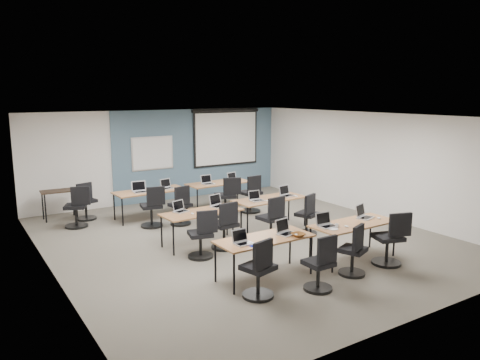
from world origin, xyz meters
TOP-DOWN VIEW (x-y plane):
  - floor at (0.00, 0.00)m, footprint 8.00×9.00m
  - ceiling at (0.00, 0.00)m, footprint 8.00×9.00m
  - wall_back at (0.00, 4.50)m, footprint 8.00×0.04m
  - wall_front at (0.00, -4.50)m, footprint 8.00×0.04m
  - wall_left at (-4.00, 0.00)m, footprint 0.04×9.00m
  - wall_right at (4.00, 0.00)m, footprint 0.04×9.00m
  - blue_accent_panel at (1.25, 4.47)m, footprint 5.50×0.04m
  - whiteboard at (-0.30, 4.43)m, footprint 1.28×0.03m
  - projector_screen at (2.20, 4.41)m, footprint 2.40×0.10m
  - training_table_front_left at (-0.91, -2.09)m, footprint 1.74×0.72m
  - training_table_front_right at (1.09, -2.24)m, footprint 1.77×0.74m
  - training_table_mid_left at (-0.97, 0.11)m, footprint 1.71×0.71m
  - training_table_mid_right at (0.97, 0.35)m, footprint 1.79×0.74m
  - training_table_back_left at (-1.08, 2.73)m, footprint 1.83×0.76m
  - training_table_back_right at (0.94, 2.72)m, footprint 1.77×0.74m
  - laptop_0 at (-1.41, -2.15)m, footprint 0.30×0.26m
  - mouse_0 at (-1.29, -2.33)m, footprint 0.09×0.12m
  - task_chair_0 at (-1.45, -2.71)m, footprint 0.51×0.51m
  - laptop_1 at (-0.46, -2.09)m, footprint 0.33×0.28m
  - mouse_1 at (-0.36, -2.25)m, footprint 0.08×0.11m
  - task_chair_1 at (-0.45, -3.02)m, footprint 0.48×0.48m
  - laptop_2 at (0.48, -2.14)m, footprint 0.34×0.29m
  - mouse_2 at (0.76, -2.37)m, footprint 0.08×0.11m
  - task_chair_2 at (0.49, -2.85)m, footprint 0.50×0.48m
  - laptop_3 at (1.53, -2.08)m, footprint 0.35×0.30m
  - mouse_3 at (1.74, -2.29)m, footprint 0.06×0.10m
  - task_chair_3 at (1.45, -2.83)m, footprint 0.57×0.55m
  - laptop_4 at (-1.36, 0.35)m, footprint 0.30×0.26m
  - mouse_4 at (-1.24, 0.02)m, footprint 0.07×0.10m
  - task_chair_4 at (-1.35, -0.62)m, footprint 0.50×0.50m
  - laptop_5 at (-0.47, 0.33)m, footprint 0.34×0.29m
  - mouse_5 at (-0.40, 0.06)m, footprint 0.08×0.10m
  - task_chair_5 at (-0.69, -0.39)m, footprint 0.54×0.54m
  - laptop_6 at (0.56, 0.32)m, footprint 0.30×0.26m
  - mouse_6 at (0.73, 0.14)m, footprint 0.08×0.10m
  - task_chair_6 at (0.40, -0.54)m, footprint 0.55×0.55m
  - laptop_7 at (1.47, 0.35)m, footprint 0.33×0.28m
  - mouse_7 at (1.62, 0.14)m, footprint 0.06×0.10m
  - task_chair_7 at (1.38, -0.55)m, footprint 0.51×0.49m
  - laptop_8 at (-1.37, 2.67)m, footprint 0.36×0.30m
  - mouse_8 at (-1.22, 2.55)m, footprint 0.08×0.10m
  - task_chair_8 at (-1.35, 1.93)m, footprint 0.54×0.54m
  - laptop_9 at (-0.61, 2.73)m, footprint 0.32×0.28m
  - mouse_9 at (-0.41, 2.52)m, footprint 0.06×0.09m
  - task_chair_9 at (-0.70, 1.73)m, footprint 0.51×0.51m
  - laptop_10 at (0.58, 2.69)m, footprint 0.32×0.27m
  - mouse_10 at (0.70, 2.56)m, footprint 0.08×0.11m
  - task_chair_10 at (0.67, 1.83)m, footprint 0.60×0.57m
  - laptop_11 at (1.38, 2.65)m, footprint 0.33×0.28m
  - mouse_11 at (1.74, 2.44)m, footprint 0.08×0.11m
  - task_chair_11 at (1.45, 1.84)m, footprint 0.55×0.55m
  - blue_mousepad at (-1.24, -2.40)m, footprint 0.30×0.27m
  - snack_bowl at (-0.36, -2.34)m, footprint 0.26×0.26m
  - snack_plate at (0.46, -2.34)m, footprint 0.23×0.23m
  - coffee_cup at (0.57, -2.31)m, footprint 0.06×0.06m
  - utility_table at (-3.08, 3.90)m, footprint 0.87×0.49m
  - spare_chair_a at (-2.54, 3.44)m, footprint 0.52×0.50m
  - spare_chair_b at (-2.89, 2.87)m, footprint 0.58×0.54m

SIDE VIEW (x-z plane):
  - floor at x=0.00m, z-range -0.01..0.01m
  - task_chair_2 at x=0.49m, z-range -0.09..0.87m
  - task_chair_1 at x=-0.45m, z-range -0.09..0.88m
  - task_chair_7 at x=1.38m, z-range -0.09..0.89m
  - task_chair_4 at x=-1.35m, z-range -0.09..0.90m
  - spare_chair_a at x=-2.54m, z-range -0.09..0.90m
  - task_chair_0 at x=-1.45m, z-range -0.09..0.90m
  - task_chair_9 at x=-0.70m, z-range -0.09..0.91m
  - task_chair_8 at x=-1.35m, z-range -0.09..0.93m
  - task_chair_5 at x=-0.69m, z-range -0.09..0.93m
  - spare_chair_b at x=-2.89m, z-range -0.09..0.93m
  - task_chair_3 at x=1.45m, z-range -0.09..0.94m
  - task_chair_6 at x=0.40m, z-range -0.09..0.94m
  - task_chair_11 at x=1.45m, z-range -0.09..0.94m
  - task_chair_10 at x=0.67m, z-range -0.09..0.96m
  - utility_table at x=-3.08m, z-range 0.27..1.02m
  - training_table_mid_left at x=-0.97m, z-range 0.32..1.05m
  - training_table_front_left at x=-0.91m, z-range 0.32..1.05m
  - training_table_front_right at x=1.09m, z-range 0.32..1.05m
  - training_table_back_right at x=0.94m, z-range 0.32..1.05m
  - training_table_mid_right at x=0.97m, z-range 0.32..1.05m
  - training_table_back_left at x=-1.08m, z-range 0.32..1.05m
  - blue_mousepad at x=-1.24m, z-range 0.73..0.74m
  - snack_plate at x=0.46m, z-range 0.73..0.74m
  - mouse_6 at x=0.73m, z-range 0.73..0.76m
  - mouse_8 at x=-1.22m, z-range 0.73..0.76m
  - mouse_9 at x=-0.41m, z-range 0.73..0.76m
  - mouse_4 at x=-1.24m, z-range 0.73..0.76m
  - mouse_5 at x=-0.40m, z-range 0.73..0.76m
  - mouse_3 at x=1.74m, z-range 0.73..0.76m
  - mouse_10 at x=0.70m, z-range 0.72..0.76m
  - mouse_7 at x=1.62m, z-range 0.72..0.76m
  - mouse_11 at x=1.74m, z-range 0.72..0.76m
  - mouse_1 at x=-0.36m, z-range 0.72..0.76m
  - mouse_2 at x=0.76m, z-range 0.72..0.76m
  - mouse_0 at x=-1.29m, z-range 0.72..0.76m
  - snack_bowl at x=-0.36m, z-range 0.73..0.79m
  - coffee_cup at x=0.57m, z-range 0.74..0.79m
  - laptop_6 at x=0.56m, z-range 0.67..0.90m
  - laptop_4 at x=-1.36m, z-range 0.67..0.90m
  - laptop_0 at x=-1.41m, z-range 0.67..0.90m
  - laptop_10 at x=0.58m, z-range 0.67..0.91m
  - laptop_9 at x=-0.61m, z-range 0.67..0.91m
  - laptop_11 at x=1.38m, z-range 0.67..0.92m
  - laptop_7 at x=1.47m, z-range 0.67..0.92m
  - laptop_1 at x=-0.46m, z-range 0.67..0.92m
  - laptop_2 at x=0.48m, z-range 0.67..0.92m
  - laptop_5 at x=-0.47m, z-range 0.66..0.92m
  - laptop_3 at x=1.53m, z-range 0.66..0.93m
  - laptop_8 at x=-1.37m, z-range 0.66..0.93m
  - wall_back at x=0.00m, z-range 0.00..2.70m
  - wall_front at x=0.00m, z-range 0.00..2.70m
  - wall_left at x=-4.00m, z-range 0.00..2.70m
  - wall_right at x=4.00m, z-range 0.00..2.70m
  - blue_accent_panel at x=1.25m, z-range 0.00..2.70m
  - whiteboard at x=-0.30m, z-range 0.96..1.94m
  - projector_screen at x=2.20m, z-range 0.98..2.80m
  - ceiling at x=0.00m, z-range 2.69..2.71m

